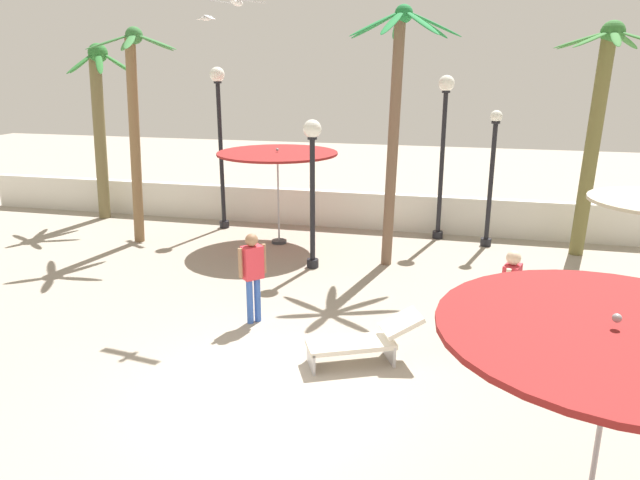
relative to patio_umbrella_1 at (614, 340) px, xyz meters
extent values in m
plane|color=#9E9384|center=(-3.92, 2.29, -2.41)|extent=(56.00, 56.00, 0.00)
cube|color=silver|center=(-3.92, 11.64, -1.88)|extent=(25.20, 0.30, 1.06)
cylinder|color=#333338|center=(2.06, 6.25, -2.37)|extent=(0.38, 0.38, 0.08)
cylinder|color=#A5A5AD|center=(0.00, 0.00, -1.16)|extent=(0.05, 0.05, 2.50)
cylinder|color=maroon|center=(0.00, 0.00, 0.07)|extent=(2.99, 2.99, 0.06)
sphere|color=#99999E|center=(0.00, 0.00, 0.20)|extent=(0.08, 0.08, 0.08)
cylinder|color=#333338|center=(-6.03, 9.59, -2.37)|extent=(0.40, 0.40, 0.08)
cylinder|color=#A5A5AD|center=(-6.03, 9.59, -1.19)|extent=(0.05, 0.05, 2.45)
cylinder|color=maroon|center=(-6.03, 9.59, 0.02)|extent=(3.13, 3.13, 0.06)
sphere|color=#99999E|center=(-6.03, 9.59, 0.11)|extent=(0.08, 0.08, 0.08)
cylinder|color=brown|center=(1.66, 10.46, 0.26)|extent=(0.46, 0.34, 5.34)
sphere|color=#357433|center=(1.78, 10.46, 2.92)|extent=(0.55, 0.55, 0.55)
ellipsoid|color=#357433|center=(2.19, 10.99, 2.77)|extent=(0.95, 1.15, 0.45)
ellipsoid|color=#357433|center=(1.88, 11.12, 2.77)|extent=(0.40, 1.31, 0.45)
ellipsoid|color=#357433|center=(1.22, 10.84, 2.77)|extent=(1.19, 0.89, 0.45)
ellipsoid|color=#357433|center=(1.12, 10.33, 2.77)|extent=(1.31, 0.44, 0.45)
ellipsoid|color=#357433|center=(1.29, 10.00, 2.77)|extent=(1.08, 1.03, 0.45)
ellipsoid|color=#357433|center=(1.72, 9.79, 2.77)|extent=(0.31, 1.31, 0.45)
ellipsoid|color=#357433|center=(2.26, 10.00, 2.77)|extent=(1.08, 1.04, 0.45)
cylinder|color=brown|center=(-9.66, 8.85, 0.25)|extent=(0.50, 0.26, 5.32)
sphere|color=#347137|center=(-9.42, 8.85, 2.90)|extent=(0.42, 0.42, 0.42)
ellipsoid|color=#347137|center=(-8.82, 8.79, 2.75)|extent=(1.19, 0.32, 0.43)
ellipsoid|color=#347137|center=(-9.18, 9.40, 2.75)|extent=(0.66, 1.15, 0.43)
ellipsoid|color=#347137|center=(-9.87, 9.26, 2.75)|extent=(1.00, 0.95, 0.43)
ellipsoid|color=#347137|center=(-9.85, 8.41, 2.75)|extent=(0.96, 0.98, 0.43)
ellipsoid|color=#347137|center=(-9.22, 8.28, 2.75)|extent=(0.59, 1.17, 0.43)
cylinder|color=brown|center=(-2.93, 8.54, 0.43)|extent=(0.38, 0.25, 5.68)
sphere|color=#217D3C|center=(-2.79, 8.54, 3.26)|extent=(0.40, 0.40, 0.40)
ellipsoid|color=#217D3C|center=(-2.14, 8.64, 3.05)|extent=(1.24, 0.38, 0.59)
ellipsoid|color=#217D3C|center=(-2.31, 8.99, 3.05)|extent=(1.03, 0.98, 0.59)
ellipsoid|color=#217D3C|center=(-2.97, 9.17, 3.05)|extent=(0.52, 1.23, 0.59)
ellipsoid|color=#217D3C|center=(-3.42, 8.73, 3.05)|extent=(1.23, 0.54, 0.59)
ellipsoid|color=#217D3C|center=(-3.34, 8.18, 3.05)|extent=(1.13, 0.84, 0.59)
ellipsoid|color=#217D3C|center=(-2.95, 7.90, 3.05)|extent=(0.49, 1.24, 0.59)
ellipsoid|color=#217D3C|center=(-2.37, 8.04, 3.05)|extent=(0.95, 1.06, 0.59)
cylinder|color=brown|center=(-12.08, 10.93, 0.06)|extent=(0.57, 0.35, 4.95)
sphere|color=#2A702E|center=(-11.85, 10.93, 2.53)|extent=(0.56, 0.56, 0.56)
ellipsoid|color=#2A702E|center=(-11.27, 11.01, 2.26)|extent=(1.04, 0.34, 0.65)
ellipsoid|color=#2A702E|center=(-11.62, 11.46, 2.26)|extent=(0.59, 1.02, 0.65)
ellipsoid|color=#2A702E|center=(-12.16, 11.42, 2.26)|extent=(0.72, 0.97, 0.65)
ellipsoid|color=#2A702E|center=(-12.43, 10.98, 2.26)|extent=(1.04, 0.30, 0.65)
ellipsoid|color=#2A702E|center=(-12.06, 10.38, 2.26)|extent=(0.56, 1.03, 0.65)
ellipsoid|color=#2A702E|center=(-11.52, 10.45, 2.26)|extent=(0.74, 0.96, 0.65)
cylinder|color=black|center=(-4.66, 7.88, -2.31)|extent=(0.28, 0.28, 0.20)
cylinder|color=black|center=(-4.66, 7.88, -0.88)|extent=(0.12, 0.12, 3.05)
cylinder|color=black|center=(-4.66, 7.88, 0.64)|extent=(0.22, 0.22, 0.06)
sphere|color=white|center=(-4.66, 7.88, 0.85)|extent=(0.41, 0.41, 0.41)
cylinder|color=black|center=(-0.62, 10.65, -2.31)|extent=(0.28, 0.28, 0.20)
cylinder|color=black|center=(-0.62, 10.65, -0.79)|extent=(0.12, 0.12, 3.24)
cylinder|color=black|center=(-0.62, 10.65, 0.83)|extent=(0.22, 0.22, 0.06)
sphere|color=white|center=(-0.62, 10.65, 0.98)|extent=(0.30, 0.30, 0.30)
cylinder|color=black|center=(-1.90, 11.07, -2.31)|extent=(0.28, 0.28, 0.20)
cylinder|color=black|center=(-1.90, 11.07, -0.43)|extent=(0.12, 0.12, 3.95)
cylinder|color=black|center=(-1.90, 11.07, 1.54)|extent=(0.22, 0.22, 0.06)
sphere|color=white|center=(-1.90, 11.07, 1.75)|extent=(0.42, 0.42, 0.42)
cylinder|color=black|center=(-8.07, 10.70, -2.31)|extent=(0.28, 0.28, 0.20)
cylinder|color=black|center=(-8.07, 10.70, -0.33)|extent=(0.12, 0.12, 4.15)
cylinder|color=black|center=(-8.07, 10.70, 1.74)|extent=(0.22, 0.22, 0.06)
sphere|color=white|center=(-8.07, 10.70, 1.95)|extent=(0.41, 0.41, 0.41)
cube|color=#B7B7BC|center=(-3.48, 3.17, -2.23)|extent=(0.27, 0.52, 0.35)
cube|color=#B7B7BC|center=(-2.30, 3.72, -2.23)|extent=(0.27, 0.52, 0.35)
cube|color=silver|center=(-2.89, 3.44, -2.06)|extent=(1.50, 1.09, 0.08)
cube|color=silver|center=(-2.13, 3.80, -1.76)|extent=(0.80, 0.76, 0.34)
cylinder|color=gold|center=(-0.41, 4.67, -1.97)|extent=(0.12, 0.12, 0.88)
cylinder|color=gold|center=(-0.46, 4.52, -1.97)|extent=(0.12, 0.12, 0.88)
cube|color=#D8333F|center=(-0.44, 4.60, -1.22)|extent=(0.34, 0.42, 0.62)
sphere|color=beige|center=(-0.44, 4.60, -0.79)|extent=(0.24, 0.24, 0.24)
cylinder|color=beige|center=(-0.36, 4.83, -1.19)|extent=(0.08, 0.08, 0.56)
cylinder|color=beige|center=(-0.51, 4.37, -1.19)|extent=(0.08, 0.08, 0.56)
cylinder|color=#3359B2|center=(-5.01, 4.55, -1.97)|extent=(0.12, 0.12, 0.87)
cylinder|color=#3359B2|center=(-4.90, 4.67, -1.97)|extent=(0.12, 0.12, 0.87)
cube|color=#D8333F|center=(-4.95, 4.61, -1.23)|extent=(0.42, 0.43, 0.62)
sphere|color=#936B4C|center=(-4.95, 4.61, -0.81)|extent=(0.24, 0.24, 0.24)
cylinder|color=#936B4C|center=(-5.11, 4.44, -1.20)|extent=(0.08, 0.08, 0.55)
cylinder|color=#936B4C|center=(-4.79, 4.79, -1.20)|extent=(0.08, 0.08, 0.55)
ellipsoid|color=white|center=(-5.63, 6.11, 3.32)|extent=(0.19, 0.34, 0.12)
sphere|color=white|center=(-5.67, 5.94, 3.35)|extent=(0.10, 0.10, 0.10)
cube|color=silver|center=(-5.34, 6.04, 3.34)|extent=(0.60, 0.27, 0.10)
cube|color=silver|center=(-5.91, 6.18, 3.34)|extent=(0.60, 0.27, 0.12)
ellipsoid|color=white|center=(-8.86, 11.91, 3.49)|extent=(0.29, 0.33, 0.12)
sphere|color=white|center=(-8.76, 12.04, 3.52)|extent=(0.10, 0.10, 0.10)
cube|color=silver|center=(-9.05, 12.05, 3.51)|extent=(0.46, 0.40, 0.07)
cube|color=silver|center=(-8.67, 11.76, 3.51)|extent=(0.45, 0.39, 0.15)
camera|label=1|loc=(-1.34, -5.02, 2.25)|focal=33.26mm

